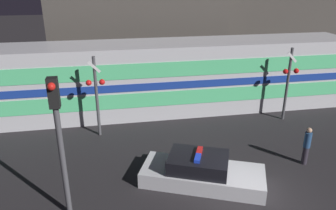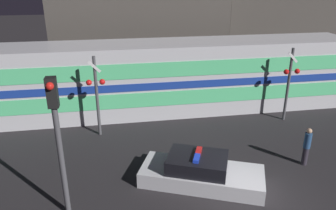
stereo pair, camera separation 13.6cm
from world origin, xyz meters
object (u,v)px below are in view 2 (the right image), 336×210
(traffic_light_corner, at_px, (58,133))
(police_car, at_px, (200,172))
(train, at_px, (145,78))
(pedestrian, at_px, (307,146))
(crossing_signal_near, at_px, (289,80))

(traffic_light_corner, bearing_deg, police_car, 10.63)
(train, distance_m, police_car, 7.59)
(police_car, xyz_separation_m, traffic_light_corner, (-4.74, -0.89, 2.49))
(train, bearing_deg, pedestrian, -49.46)
(police_car, bearing_deg, pedestrian, 29.29)
(crossing_signal_near, height_order, traffic_light_corner, traffic_light_corner)
(train, bearing_deg, crossing_signal_near, -19.19)
(police_car, bearing_deg, traffic_light_corner, -146.42)
(police_car, height_order, traffic_light_corner, traffic_light_corner)
(crossing_signal_near, distance_m, traffic_light_corner, 12.17)
(train, xyz_separation_m, police_car, (1.24, -7.33, -1.51))
(crossing_signal_near, bearing_deg, traffic_light_corner, -152.03)
(pedestrian, distance_m, traffic_light_corner, 9.66)
(pedestrian, height_order, traffic_light_corner, traffic_light_corner)
(police_car, relative_size, crossing_signal_near, 1.24)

